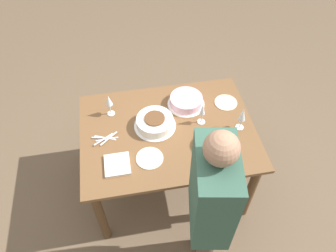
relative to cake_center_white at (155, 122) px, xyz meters
name	(u,v)px	position (x,y,z in m)	size (l,w,h in m)	color
ground_plane	(168,181)	(0.09, -0.06, -0.80)	(12.00, 12.00, 0.00)	brown
dining_table	(168,139)	(0.09, -0.06, -0.16)	(1.34, 0.99, 0.76)	brown
cake_center_white	(155,122)	(0.00, 0.00, 0.00)	(0.32, 0.32, 0.09)	white
cake_front_chocolate	(216,141)	(0.41, -0.26, 0.00)	(0.25, 0.25, 0.10)	white
cake_back_decorated	(186,101)	(0.29, 0.19, 0.00)	(0.30, 0.30, 0.08)	white
wine_glass_near	(242,115)	(0.64, -0.13, 0.10)	(0.06, 0.06, 0.21)	silver
wine_glass_far	(202,110)	(0.36, -0.02, 0.09)	(0.06, 0.06, 0.20)	silver
wine_glass_extra	(109,101)	(-0.33, 0.19, 0.10)	(0.06, 0.06, 0.20)	silver
dessert_plate_left	(150,158)	(-0.08, -0.30, -0.04)	(0.20, 0.20, 0.01)	beige
dessert_plate_right	(226,103)	(0.61, 0.14, -0.04)	(0.19, 0.19, 0.01)	beige
fork_pile	(106,138)	(-0.38, -0.06, -0.03)	(0.20, 0.12, 0.01)	silver
napkin_stack	(117,165)	(-0.32, -0.32, -0.03)	(0.18, 0.19, 0.02)	silver
person_cutting	(210,204)	(0.21, -0.81, 0.15)	(0.29, 0.43, 1.57)	#4C4238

